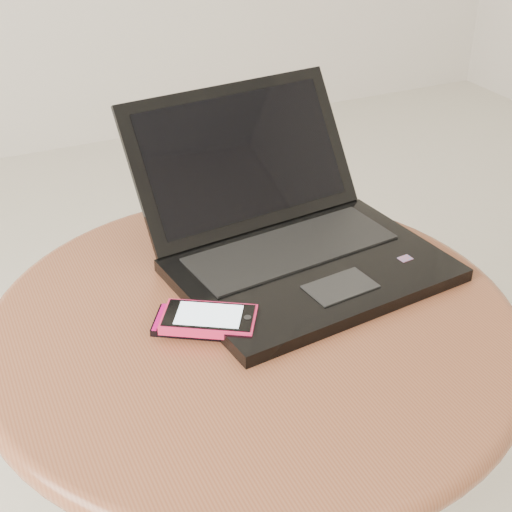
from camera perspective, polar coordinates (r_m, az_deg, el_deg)
name	(u,v)px	position (r m, az deg, el deg)	size (l,w,h in m)	color
table	(254,383)	(1.01, -0.18, -9.85)	(0.69, 0.69, 0.55)	#552610
laptop	(290,235)	(1.03, 2.69, 1.62)	(0.39, 0.41, 0.20)	black
phone_black	(198,323)	(0.92, -4.53, -5.22)	(0.12, 0.11, 0.01)	black
phone_pink	(209,319)	(0.90, -3.67, -4.91)	(0.13, 0.11, 0.01)	#DD1F52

